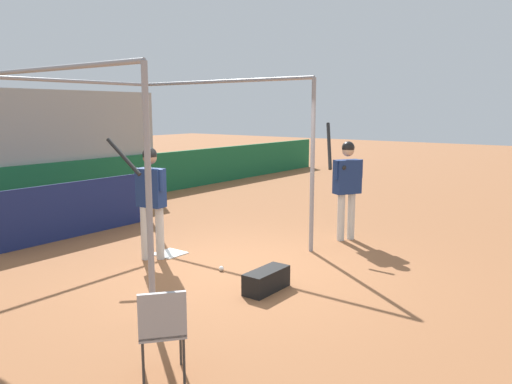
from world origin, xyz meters
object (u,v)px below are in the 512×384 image
object	(u,v)px
player_batter	(150,193)
equipment_bag	(266,280)
baseball	(221,269)
player_waiting	(347,181)
folding_chair	(162,325)

from	to	relation	value
player_batter	equipment_bag	distance (m)	2.42
player_batter	baseball	bearing A→B (deg)	179.20
player_waiting	equipment_bag	xyz separation A→B (m)	(-2.93, -0.36, -0.94)
equipment_bag	player_waiting	bearing A→B (deg)	6.92
equipment_bag	baseball	bearing A→B (deg)	75.81
player_waiting	player_batter	bearing A→B (deg)	-2.79
folding_chair	equipment_bag	xyz separation A→B (m)	(2.31, 0.56, -0.38)
folding_chair	baseball	distance (m)	3.04
player_batter	baseball	xyz separation A→B (m)	(0.21, -1.25, -1.03)
baseball	player_batter	bearing A→B (deg)	99.37
player_batter	player_waiting	xyz separation A→B (m)	(2.89, -1.89, 0.02)
player_waiting	baseball	world-z (taller)	player_waiting
player_waiting	equipment_bag	distance (m)	3.10
player_waiting	folding_chair	world-z (taller)	player_waiting
player_batter	player_waiting	bearing A→B (deg)	-133.30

